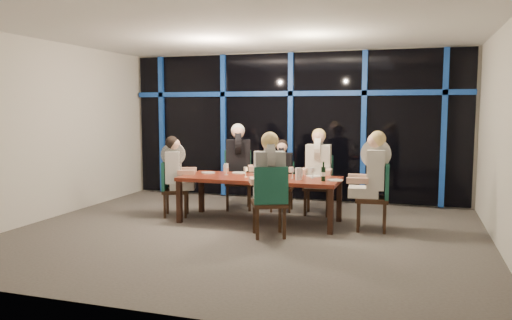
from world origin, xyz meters
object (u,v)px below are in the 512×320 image
(diner_far_left, at_px, (238,154))
(diner_end_left, at_px, (175,164))
(diner_end_right, at_px, (373,166))
(water_pitcher, at_px, (299,174))
(chair_end_right, at_px, (378,193))
(chair_far_mid, at_px, (282,183))
(chair_near_mid, at_px, (270,198))
(diner_far_mid, at_px, (282,165))
(diner_near_mid, at_px, (269,169))
(chair_far_right, at_px, (318,181))
(dining_table, at_px, (260,181))
(wine_bottle, at_px, (323,174))
(chair_far_left, at_px, (238,176))
(chair_end_left, at_px, (171,186))
(diner_far_right, at_px, (318,159))

(diner_far_left, bearing_deg, diner_end_left, -154.32)
(diner_end_right, xyz_separation_m, water_pitcher, (-1.13, -0.13, -0.15))
(chair_end_right, bearing_deg, chair_far_mid, -124.43)
(chair_near_mid, relative_size, water_pitcher, 5.49)
(diner_far_mid, xyz_separation_m, diner_end_left, (-1.64, -0.98, 0.06))
(chair_far_mid, xyz_separation_m, diner_far_left, (-0.80, -0.17, 0.53))
(diner_end_left, distance_m, diner_near_mid, 2.10)
(diner_end_left, bearing_deg, diner_end_right, -110.08)
(chair_far_mid, bearing_deg, chair_far_right, -14.69)
(dining_table, xyz_separation_m, diner_end_left, (-1.52, -0.00, 0.23))
(chair_near_mid, height_order, water_pitcher, chair_near_mid)
(chair_end_right, xyz_separation_m, wine_bottle, (-0.82, -0.15, 0.28))
(chair_far_left, height_order, water_pitcher, chair_far_left)
(chair_near_mid, height_order, diner_far_mid, diner_far_mid)
(diner_end_right, bearing_deg, water_pitcher, -87.80)
(chair_far_left, relative_size, diner_end_right, 1.06)
(chair_far_left, xyz_separation_m, chair_far_right, (1.52, -0.01, -0.03))
(water_pitcher, bearing_deg, diner_far_left, 151.56)
(chair_near_mid, bearing_deg, diner_end_left, -49.31)
(chair_far_left, xyz_separation_m, chair_end_left, (-0.87, -1.00, -0.07))
(diner_end_right, distance_m, wine_bottle, 0.76)
(chair_end_right, height_order, water_pitcher, chair_end_right)
(chair_end_left, relative_size, diner_far_left, 0.90)
(diner_far_mid, xyz_separation_m, wine_bottle, (0.96, -1.11, 0.02))
(chair_far_left, bearing_deg, diner_end_left, -150.55)
(wine_bottle, bearing_deg, water_pitcher, 178.04)
(dining_table, distance_m, diner_end_left, 1.54)
(chair_end_left, distance_m, diner_end_left, 0.39)
(dining_table, height_order, chair_end_right, chair_end_right)
(diner_far_right, xyz_separation_m, diner_end_right, (1.01, -0.87, 0.01))
(chair_far_left, height_order, chair_near_mid, chair_far_left)
(diner_far_right, xyz_separation_m, water_pitcher, (-0.12, -1.00, -0.14))
(diner_far_right, bearing_deg, chair_end_left, -162.66)
(chair_far_mid, bearing_deg, diner_end_left, -154.31)
(diner_near_mid, relative_size, wine_bottle, 3.39)
(diner_end_left, relative_size, wine_bottle, 3.08)
(diner_near_mid, bearing_deg, water_pitcher, -136.08)
(diner_end_left, bearing_deg, wine_bottle, -113.12)
(diner_far_mid, bearing_deg, chair_near_mid, -87.50)
(diner_end_left, bearing_deg, chair_end_right, -109.97)
(chair_far_left, relative_size, water_pitcher, 5.67)
(diner_far_right, bearing_deg, water_pitcher, -100.18)
(chair_far_left, height_order, diner_end_left, diner_end_left)
(chair_far_left, xyz_separation_m, chair_end_right, (2.62, -0.96, -0.02))
(chair_far_mid, bearing_deg, wine_bottle, -58.14)
(dining_table, bearing_deg, chair_near_mid, -64.21)
(diner_far_mid, distance_m, diner_end_left, 1.91)
(wine_bottle, bearing_deg, diner_far_left, 149.94)
(chair_far_mid, relative_size, diner_near_mid, 0.87)
(chair_end_right, distance_m, diner_far_mid, 2.04)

